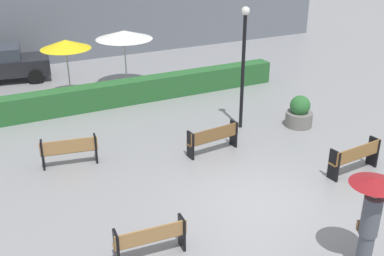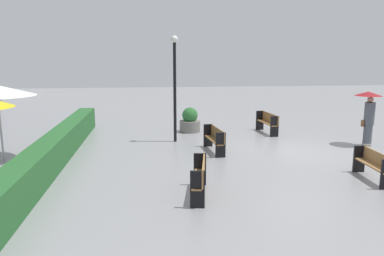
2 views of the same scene
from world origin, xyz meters
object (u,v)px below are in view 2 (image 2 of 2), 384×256
object	(u,v)px
pedestrian_with_umbrella	(368,110)
lamp_post	(175,78)
bench_mid_center	(215,138)
bench_near_left	(374,163)
bench_near_right	(268,121)
bench_far_left	(200,175)
planter_pot	(190,121)

from	to	relation	value
pedestrian_with_umbrella	lamp_post	world-z (taller)	lamp_post
bench_mid_center	bench_near_left	bearing A→B (deg)	-133.60
lamp_post	bench_near_right	bearing A→B (deg)	-74.35
bench_far_left	lamp_post	world-z (taller)	lamp_post
bench_mid_center	bench_far_left	bearing A→B (deg)	164.97
bench_near_left	planter_pot	size ratio (longest dim) A/B	1.43
bench_near_left	pedestrian_with_umbrella	bearing A→B (deg)	-29.45
bench_near_right	planter_pot	distance (m)	3.51
pedestrian_with_umbrella	planter_pot	size ratio (longest dim) A/B	1.85
bench_mid_center	bench_near_right	bearing A→B (deg)	-44.48
bench_mid_center	lamp_post	bearing A→B (deg)	35.74
pedestrian_with_umbrella	bench_near_left	bearing A→B (deg)	150.55
bench_mid_center	pedestrian_with_umbrella	size ratio (longest dim) A/B	0.85
planter_pot	bench_near_left	bearing A→B (deg)	-149.70
bench_mid_center	bench_far_left	distance (m)	4.37
bench_near_right	pedestrian_with_umbrella	size ratio (longest dim) A/B	0.85
pedestrian_with_umbrella	bench_far_left	bearing A→B (deg)	122.30
bench_far_left	pedestrian_with_umbrella	world-z (taller)	pedestrian_with_umbrella
bench_near_left	lamp_post	world-z (taller)	lamp_post
bench_mid_center	planter_pot	distance (m)	3.75
pedestrian_with_umbrella	bench_near_right	bearing A→B (deg)	48.59
bench_near_right	bench_near_left	distance (m)	6.68
bench_far_left	planter_pot	bearing A→B (deg)	-4.64
lamp_post	bench_near_left	bearing A→B (deg)	-136.78
bench_near_left	planter_pot	bearing A→B (deg)	30.30
bench_near_left	bench_mid_center	bearing A→B (deg)	46.40
bench_far_left	pedestrian_with_umbrella	size ratio (longest dim) A/B	0.80
bench_near_right	pedestrian_with_umbrella	distance (m)	4.17
bench_near_right	bench_mid_center	distance (m)	4.21
bench_near_left	bench_mid_center	size ratio (longest dim) A/B	0.91
bench_near_right	lamp_post	size ratio (longest dim) A/B	0.42
bench_near_left	bench_mid_center	distance (m)	5.25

